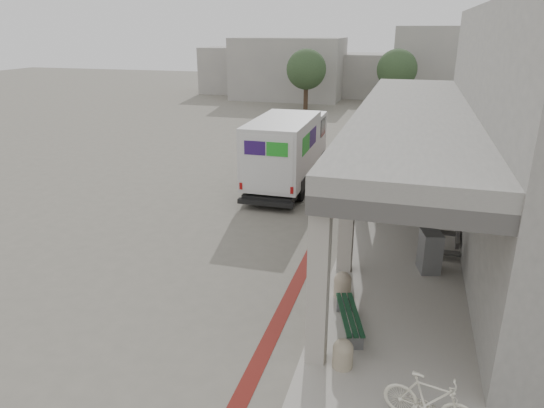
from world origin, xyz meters
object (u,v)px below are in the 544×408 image
(fedex_truck, at_px, (288,149))
(utility_cabinet, at_px, (430,252))
(bicycle_cream, at_px, (430,400))
(bench, at_px, (349,318))

(fedex_truck, relative_size, utility_cabinet, 6.25)
(utility_cabinet, relative_size, bicycle_cream, 0.74)
(bench, relative_size, bicycle_cream, 1.15)
(bench, bearing_deg, bicycle_cream, -71.62)
(utility_cabinet, xyz_separation_m, bicycle_cream, (-0.09, -5.64, -0.10))
(bicycle_cream, bearing_deg, bench, 46.91)
(bench, distance_m, utility_cabinet, 3.75)
(fedex_truck, xyz_separation_m, utility_cabinet, (5.66, -6.71, -0.90))
(fedex_truck, bearing_deg, bicycle_cream, -66.29)
(bench, relative_size, utility_cabinet, 1.56)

